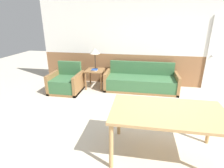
{
  "coord_description": "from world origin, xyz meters",
  "views": [
    {
      "loc": [
        -0.42,
        -2.82,
        1.97
      ],
      "look_at": [
        -1.09,
        1.08,
        0.51
      ],
      "focal_mm": 28.0,
      "sensor_mm": 36.0,
      "label": 1
    }
  ],
  "objects_px": {
    "side_table": "(95,73)",
    "dining_table": "(168,116)",
    "couch": "(141,82)",
    "armchair": "(66,83)",
    "table_lamp": "(95,52)"
  },
  "relations": [
    {
      "from": "side_table",
      "to": "dining_table",
      "type": "distance_m",
      "value": 3.15
    },
    {
      "from": "armchair",
      "to": "couch",
      "type": "bearing_deg",
      "value": 5.48
    },
    {
      "from": "armchair",
      "to": "table_lamp",
      "type": "xyz_separation_m",
      "value": [
        0.74,
        0.53,
        0.84
      ]
    },
    {
      "from": "armchair",
      "to": "table_lamp",
      "type": "height_order",
      "value": "table_lamp"
    },
    {
      "from": "dining_table",
      "to": "armchair",
      "type": "bearing_deg",
      "value": 139.61
    },
    {
      "from": "armchair",
      "to": "dining_table",
      "type": "height_order",
      "value": "armchair"
    },
    {
      "from": "side_table",
      "to": "couch",
      "type": "bearing_deg",
      "value": 2.49
    },
    {
      "from": "table_lamp",
      "to": "dining_table",
      "type": "distance_m",
      "value": 3.25
    },
    {
      "from": "couch",
      "to": "dining_table",
      "type": "xyz_separation_m",
      "value": [
        0.41,
        -2.65,
        0.44
      ]
    },
    {
      "from": "armchair",
      "to": "table_lamp",
      "type": "distance_m",
      "value": 1.24
    },
    {
      "from": "couch",
      "to": "table_lamp",
      "type": "bearing_deg",
      "value": 178.64
    },
    {
      "from": "armchair",
      "to": "table_lamp",
      "type": "bearing_deg",
      "value": 28.06
    },
    {
      "from": "couch",
      "to": "table_lamp",
      "type": "xyz_separation_m",
      "value": [
        -1.38,
        0.03,
        0.85
      ]
    },
    {
      "from": "side_table",
      "to": "dining_table",
      "type": "height_order",
      "value": "dining_table"
    },
    {
      "from": "couch",
      "to": "side_table",
      "type": "bearing_deg",
      "value": -177.51
    }
  ]
}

